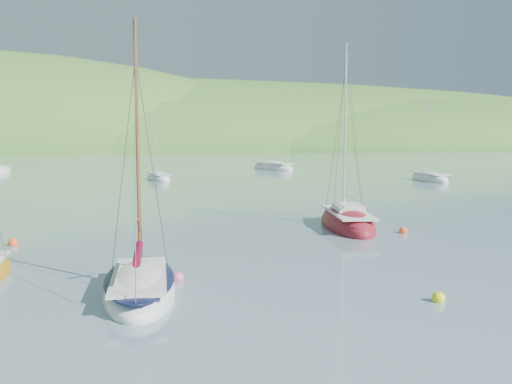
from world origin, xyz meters
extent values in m
plane|color=slate|center=(0.00, 0.00, 0.00)|extent=(700.00, 700.00, 0.00)
ellipsoid|color=#3F702A|center=(0.00, 170.00, 0.00)|extent=(440.00, 110.00, 44.00)
ellipsoid|color=#3F702A|center=(90.00, 160.00, 0.00)|extent=(240.00, 100.00, 34.00)
ellipsoid|color=white|center=(-4.65, 0.52, 0.11)|extent=(2.71, 6.60, 1.59)
cube|color=silver|center=(-4.65, 0.39, 0.68)|extent=(2.03, 5.14, 0.10)
cylinder|color=brown|center=(-4.61, 1.29, 4.96)|extent=(0.12, 0.12, 8.64)
ellipsoid|color=#0C1435|center=(-4.65, 0.52, 0.58)|extent=(2.66, 6.53, 0.27)
cylinder|color=maroon|center=(-4.69, -0.26, 1.59)|extent=(0.40, 3.12, 0.24)
ellipsoid|color=maroon|center=(7.20, 11.63, 0.15)|extent=(3.72, 7.98, 2.12)
cube|color=silver|center=(7.18, 11.48, 0.90)|extent=(2.81, 6.21, 0.10)
cylinder|color=white|center=(7.34, 12.54, 5.66)|extent=(0.12, 0.12, 9.60)
cube|color=silver|center=(7.18, 11.48, 1.14)|extent=(1.74, 2.34, 0.42)
cylinder|color=white|center=(7.07, 10.72, 1.81)|extent=(0.62, 3.66, 0.09)
ellipsoid|color=white|center=(-1.77, 46.04, 0.12)|extent=(3.32, 6.42, 1.67)
cube|color=silver|center=(-1.74, 45.92, 0.72)|extent=(2.52, 4.99, 0.10)
cylinder|color=white|center=(-1.91, 46.76, 4.34)|extent=(0.12, 0.12, 7.33)
ellipsoid|color=white|center=(15.01, 59.80, 0.16)|extent=(5.90, 8.66, 2.23)
cube|color=silver|center=(15.08, 59.64, 0.94)|extent=(4.51, 6.72, 0.10)
cylinder|color=white|center=(14.62, 60.70, 5.81)|extent=(0.12, 0.12, 9.83)
ellipsoid|color=white|center=(27.52, 38.51, 0.14)|extent=(2.63, 7.03, 1.90)
cube|color=silver|center=(27.52, 38.37, 0.81)|extent=(1.96, 5.48, 0.10)
cylinder|color=white|center=(27.54, 39.35, 4.95)|extent=(0.12, 0.12, 8.36)
sphere|color=#F0FF16|center=(4.79, -2.44, 0.12)|extent=(0.43, 0.43, 0.43)
sphere|color=#F45D8D|center=(-3.21, 2.02, 0.12)|extent=(0.40, 0.40, 0.40)
sphere|color=#FE5521|center=(9.52, 9.28, 0.12)|extent=(0.46, 0.46, 0.46)
sphere|color=#FE5521|center=(-10.47, 10.32, 0.12)|extent=(0.49, 0.49, 0.49)
camera|label=1|loc=(-4.88, -18.71, 5.53)|focal=40.00mm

